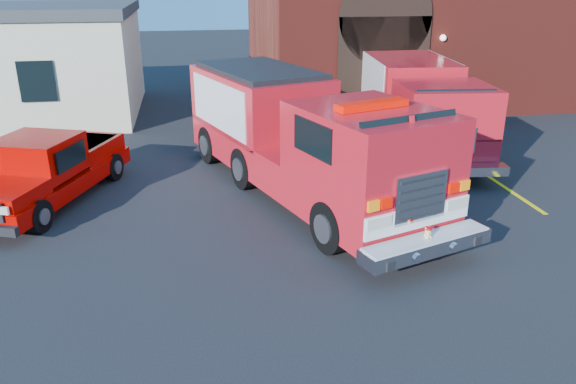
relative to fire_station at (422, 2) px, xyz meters
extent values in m
plane|color=black|center=(-8.99, -13.98, -4.25)|extent=(100.00, 100.00, 0.00)
cube|color=yellow|center=(-2.49, -12.98, -4.25)|extent=(0.12, 3.00, 0.01)
cube|color=yellow|center=(-2.49, -9.98, -4.25)|extent=(0.12, 3.00, 0.01)
cube|color=yellow|center=(-2.49, -6.98, -4.25)|extent=(0.12, 3.00, 0.01)
cube|color=maroon|center=(0.01, 0.02, -0.25)|extent=(15.00, 10.00, 8.00)
cube|color=black|center=(-3.49, -5.00, -2.25)|extent=(3.60, 0.12, 4.00)
cylinder|color=black|center=(-3.49, -5.00, -0.25)|extent=(3.60, 0.12, 3.60)
cube|color=#EAE8C4|center=(-17.99, -0.98, -2.25)|extent=(10.00, 8.00, 4.00)
cube|color=black|center=(-15.99, -5.01, -2.25)|extent=(1.20, 0.10, 1.40)
cylinder|color=black|center=(-8.14, -15.45, -3.69)|extent=(0.70, 1.18, 1.13)
cylinder|color=black|center=(-6.01, -14.74, -3.69)|extent=(0.70, 1.18, 1.13)
cube|color=red|center=(-8.11, -11.99, -3.38)|extent=(5.34, 9.55, 0.92)
cube|color=red|center=(-8.85, -9.76, -2.21)|extent=(3.85, 5.08, 1.64)
cube|color=red|center=(-7.17, -14.80, -2.15)|extent=(3.46, 3.91, 1.53)
cube|color=black|center=(-6.77, -16.02, -1.75)|extent=(2.16, 0.79, 0.96)
cube|color=red|center=(-7.17, -14.80, -1.31)|extent=(1.66, 0.85, 0.14)
cube|color=white|center=(-6.65, -16.38, -3.18)|extent=(2.45, 0.87, 0.45)
cube|color=silver|center=(-6.64, -16.39, -2.77)|extent=(1.18, 0.45, 0.96)
cube|color=silver|center=(-6.56, -16.65, -3.66)|extent=(2.90, 1.44, 0.29)
cube|color=#B7B7BF|center=(-10.07, -10.16, -2.21)|extent=(1.20, 3.51, 1.33)
cube|color=#B7B7BF|center=(-7.63, -9.35, -2.21)|extent=(1.20, 3.51, 1.33)
sphere|color=beige|center=(-6.56, -16.65, -3.44)|extent=(0.17, 0.17, 0.14)
sphere|color=beige|center=(-6.55, -16.65, -3.34)|extent=(0.14, 0.14, 0.11)
sphere|color=beige|center=(-6.60, -16.65, -3.30)|extent=(0.05, 0.05, 0.04)
sphere|color=beige|center=(-6.52, -16.63, -3.30)|extent=(0.05, 0.05, 0.04)
ellipsoid|color=#C5030A|center=(-6.56, -16.65, -3.30)|extent=(0.15, 0.15, 0.07)
cylinder|color=#C5030A|center=(-6.55, -16.66, -3.32)|extent=(0.17, 0.17, 0.01)
cylinder|color=black|center=(-14.36, -13.34, -3.87)|extent=(0.52, 0.81, 0.76)
cube|color=#A70300|center=(-14.50, -11.40, -3.73)|extent=(3.66, 5.56, 0.43)
cube|color=#A70300|center=(-14.61, -11.67, -2.97)|extent=(2.25, 2.23, 0.95)
cube|color=#A70300|center=(-13.95, -9.98, -3.35)|extent=(2.35, 2.49, 0.52)
cylinder|color=black|center=(-4.84, -10.92, -3.70)|extent=(0.48, 1.14, 1.11)
cylinder|color=black|center=(-2.64, -11.18, -3.70)|extent=(0.48, 1.14, 1.11)
cube|color=red|center=(-3.41, -8.25, -3.40)|extent=(3.46, 8.29, 0.91)
cube|color=red|center=(-3.23, -6.75, -2.24)|extent=(3.10, 5.29, 1.51)
cube|color=red|center=(-3.74, -11.05, -2.34)|extent=(2.79, 2.70, 1.31)
cube|color=#B7B7BF|center=(-4.49, -6.60, -2.34)|extent=(0.54, 4.20, 1.71)
cube|color=#B7B7BF|center=(-1.97, -6.90, -2.34)|extent=(0.54, 4.20, 1.71)
cube|color=silver|center=(-3.92, -12.50, -3.70)|extent=(2.75, 0.77, 0.25)
camera|label=1|loc=(-10.87, -25.68, 1.19)|focal=35.00mm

